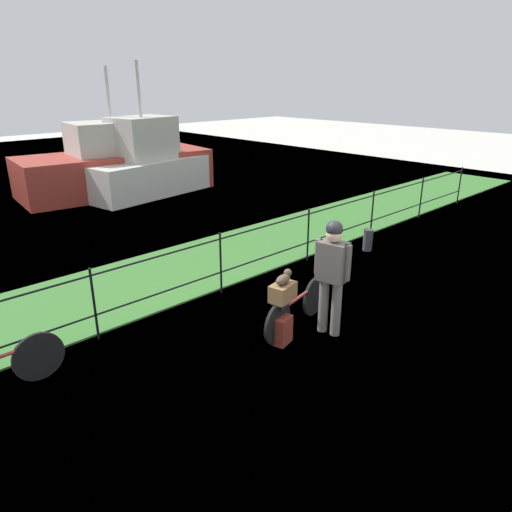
{
  "coord_description": "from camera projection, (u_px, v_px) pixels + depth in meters",
  "views": [
    {
      "loc": [
        -4.67,
        -3.53,
        3.44
      ],
      "look_at": [
        0.01,
        1.39,
        0.9
      ],
      "focal_mm": 33.22,
      "sensor_mm": 36.0,
      "label": 1
    }
  ],
  "objects": [
    {
      "name": "grass_strip",
      "position": [
        178.0,
        271.0,
        9.02
      ],
      "size": [
        27.0,
        2.4,
        0.03
      ],
      "primitive_type": "cube",
      "color": "#38702D",
      "rests_on": "ground"
    },
    {
      "name": "ground_plane",
      "position": [
        324.0,
        342.0,
        6.62
      ],
      "size": [
        60.0,
        60.0,
        0.0
      ],
      "primitive_type": "plane",
      "color": "beige"
    },
    {
      "name": "cyclist_person",
      "position": [
        332.0,
        268.0,
        6.51
      ],
      "size": [
        0.33,
        0.53,
        1.68
      ],
      "color": "slate",
      "rests_on": "ground"
    },
    {
      "name": "bicycle_main",
      "position": [
        296.0,
        308.0,
        6.86
      ],
      "size": [
        1.62,
        0.38,
        0.61
      ],
      "color": "black",
      "rests_on": "ground"
    },
    {
      "name": "terrier_dog",
      "position": [
        284.0,
        278.0,
        6.38
      ],
      "size": [
        0.32,
        0.19,
        0.18
      ],
      "color": "#4C3D2D",
      "rests_on": "wooden_crate"
    },
    {
      "name": "mooring_bollard",
      "position": [
        368.0,
        240.0,
        10.06
      ],
      "size": [
        0.2,
        0.2,
        0.47
      ],
      "primitive_type": "cylinder",
      "color": "#38383D",
      "rests_on": "ground"
    },
    {
      "name": "moored_boat_far",
      "position": [
        145.0,
        166.0,
        14.92
      ],
      "size": [
        4.39,
        2.61,
        3.97
      ],
      "color": "silver",
      "rests_on": "ground"
    },
    {
      "name": "backpack_on_paving",
      "position": [
        282.0,
        330.0,
        6.52
      ],
      "size": [
        0.32,
        0.24,
        0.4
      ],
      "primitive_type": "cube",
      "rotation": [
        0.0,
        0.0,
        3.39
      ],
      "color": "maroon",
      "rests_on": "ground"
    },
    {
      "name": "moored_boat_near",
      "position": [
        115.0,
        166.0,
        15.1
      ],
      "size": [
        6.08,
        3.03,
        3.81
      ],
      "color": "#9E3328",
      "rests_on": "ground"
    },
    {
      "name": "wooden_crate",
      "position": [
        283.0,
        292.0,
        6.43
      ],
      "size": [
        0.42,
        0.31,
        0.24
      ],
      "primitive_type": "cube",
      "rotation": [
        0.0,
        0.0,
        0.2
      ],
      "color": "brown",
      "rests_on": "bicycle_main"
    },
    {
      "name": "harbor_water",
      "position": [
        20.0,
        196.0,
        14.85
      ],
      "size": [
        30.0,
        30.0,
        0.0
      ],
      "primitive_type": "plane",
      "color": "slate",
      "rests_on": "ground"
    },
    {
      "name": "iron_fence",
      "position": [
        221.0,
        258.0,
        7.92
      ],
      "size": [
        18.04,
        0.04,
        1.08
      ],
      "color": "black",
      "rests_on": "ground"
    }
  ]
}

